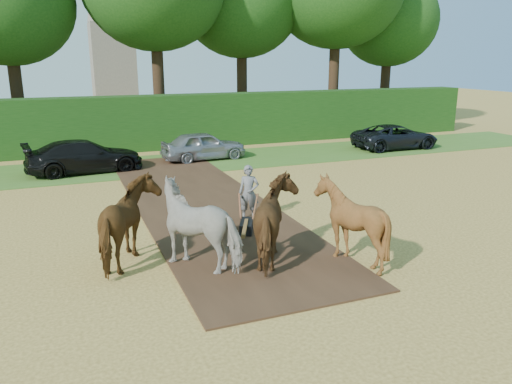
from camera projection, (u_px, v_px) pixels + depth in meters
ground at (219, 292)px, 11.14m from camera, size 120.00×120.00×0.00m
earth_strip at (200, 202)px, 17.94m from camera, size 4.50×17.00×0.05m
grass_verge at (130, 167)px, 23.68m from camera, size 50.00×5.00×0.03m
hedgerow at (116, 124)px, 27.33m from camera, size 46.00×1.60×3.00m
plough_team at (242, 222)px, 12.54m from camera, size 7.44×5.64×2.14m
parked_cars at (116, 154)px, 23.20m from camera, size 35.61×3.16×1.48m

